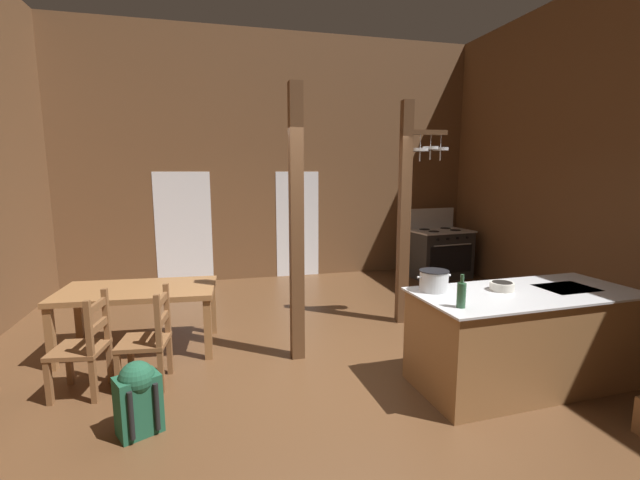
# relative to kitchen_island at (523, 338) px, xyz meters

# --- Properties ---
(ground_plane) EXTENTS (8.58, 9.31, 0.10)m
(ground_plane) POSITION_rel_kitchen_island_xyz_m (-1.64, 0.59, -0.51)
(ground_plane) COLOR brown
(wall_back) EXTENTS (8.58, 0.14, 4.61)m
(wall_back) POSITION_rel_kitchen_island_xyz_m (-1.64, 4.92, 1.84)
(wall_back) COLOR brown
(wall_back) RESTS_ON ground_plane
(glazed_door_back_left) EXTENTS (1.00, 0.01, 2.05)m
(glazed_door_back_left) POSITION_rel_kitchen_island_xyz_m (-3.39, 4.85, 0.56)
(glazed_door_back_left) COLOR white
(glazed_door_back_left) RESTS_ON ground_plane
(glazed_panel_back_right) EXTENTS (0.84, 0.01, 2.05)m
(glazed_panel_back_right) POSITION_rel_kitchen_island_xyz_m (-1.25, 4.85, 0.56)
(glazed_panel_back_right) COLOR white
(glazed_panel_back_right) RESTS_ON ground_plane
(kitchen_island) EXTENTS (2.20, 1.05, 0.92)m
(kitchen_island) POSITION_rel_kitchen_island_xyz_m (0.00, 0.00, 0.00)
(kitchen_island) COLOR olive
(kitchen_island) RESTS_ON ground_plane
(stove_range) EXTENTS (1.22, 0.93, 1.32)m
(stove_range) POSITION_rel_kitchen_island_xyz_m (1.40, 4.06, 0.02)
(stove_range) COLOR #2C2C2C
(stove_range) RESTS_ON ground_plane
(support_post_with_pot_rack) EXTENTS (0.66, 0.26, 2.96)m
(support_post_with_pot_rack) POSITION_rel_kitchen_island_xyz_m (-0.36, 1.89, 1.13)
(support_post_with_pot_rack) COLOR brown
(support_post_with_pot_rack) RESTS_ON ground_plane
(support_post_center) EXTENTS (0.14, 0.14, 2.96)m
(support_post_center) POSITION_rel_kitchen_island_xyz_m (-2.01, 1.12, 1.02)
(support_post_center) COLOR brown
(support_post_center) RESTS_ON ground_plane
(dining_table) EXTENTS (1.76, 1.02, 0.74)m
(dining_table) POSITION_rel_kitchen_island_xyz_m (-3.73, 1.76, 0.19)
(dining_table) COLOR olive
(dining_table) RESTS_ON ground_plane
(ladderback_chair_near_window) EXTENTS (0.50, 0.50, 0.95)m
(ladderback_chair_near_window) POSITION_rel_kitchen_island_xyz_m (-4.07, 0.83, -0.01)
(ladderback_chair_near_window) COLOR brown
(ladderback_chair_near_window) RESTS_ON ground_plane
(ladderback_chair_by_post) EXTENTS (0.49, 0.49, 0.95)m
(ladderback_chair_by_post) POSITION_rel_kitchen_island_xyz_m (-3.51, 0.87, -0.01)
(ladderback_chair_by_post) COLOR brown
(ladderback_chair_by_post) RESTS_ON ground_plane
(backpack) EXTENTS (0.38, 0.38, 0.60)m
(backpack) POSITION_rel_kitchen_island_xyz_m (-3.50, 0.05, -0.15)
(backpack) COLOR #1E5138
(backpack) RESTS_ON ground_plane
(stockpot_on_counter) EXTENTS (0.35, 0.28, 0.20)m
(stockpot_on_counter) POSITION_rel_kitchen_island_xyz_m (-0.85, 0.24, 0.56)
(stockpot_on_counter) COLOR silver
(stockpot_on_counter) RESTS_ON kitchen_island
(mixing_bowl_on_counter) EXTENTS (0.22, 0.22, 0.08)m
(mixing_bowl_on_counter) POSITION_rel_kitchen_island_xyz_m (-0.21, 0.09, 0.50)
(mixing_bowl_on_counter) COLOR silver
(mixing_bowl_on_counter) RESTS_ON kitchen_island
(bottle_tall_on_counter) EXTENTS (0.08, 0.08, 0.28)m
(bottle_tall_on_counter) POSITION_rel_kitchen_island_xyz_m (-0.88, -0.27, 0.58)
(bottle_tall_on_counter) COLOR #2D5638
(bottle_tall_on_counter) RESTS_ON kitchen_island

